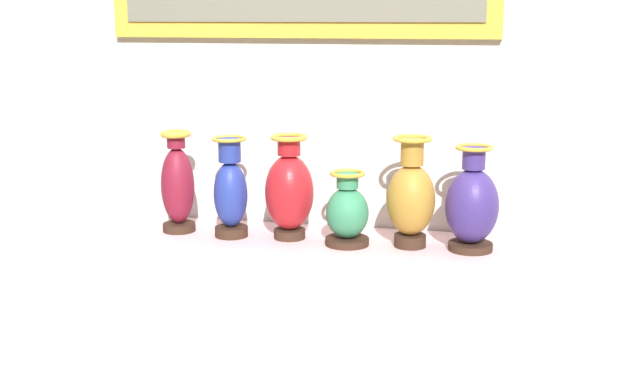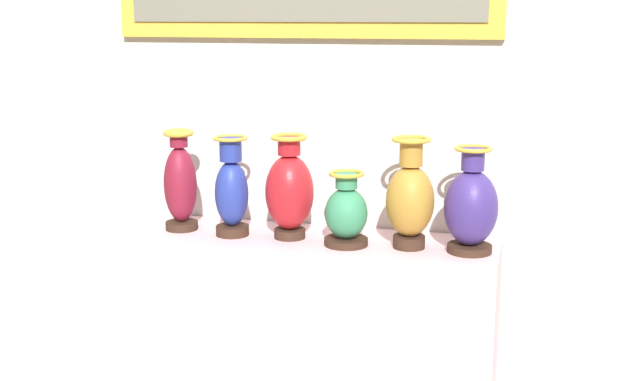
% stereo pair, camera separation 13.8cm
% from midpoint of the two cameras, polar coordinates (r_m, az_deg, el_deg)
% --- Properties ---
extents(display_shelf, '(1.32, 0.40, 0.96)m').
position_cam_midpoint_polar(display_shelf, '(3.19, 1.27, -11.68)').
color(display_shelf, beige).
rests_on(display_shelf, ground_plane).
extents(back_wall, '(3.64, 0.14, 2.86)m').
position_cam_midpoint_polar(back_wall, '(3.19, 2.38, 6.43)').
color(back_wall, silver).
rests_on(back_wall, ground_plane).
extents(vase_burgundy, '(0.13, 0.13, 0.39)m').
position_cam_midpoint_polar(vase_burgundy, '(3.15, -8.54, 0.50)').
color(vase_burgundy, '#382319').
rests_on(vase_burgundy, display_shelf).
extents(vase_cobalt, '(0.13, 0.13, 0.38)m').
position_cam_midpoint_polar(vase_cobalt, '(3.05, -4.93, -0.01)').
color(vase_cobalt, '#382319').
rests_on(vase_cobalt, display_shelf).
extents(vase_crimson, '(0.18, 0.18, 0.39)m').
position_cam_midpoint_polar(vase_crimson, '(3.00, -0.84, 0.01)').
color(vase_crimson, '#382319').
rests_on(vase_crimson, display_shelf).
extents(vase_jade, '(0.16, 0.16, 0.27)m').
position_cam_midpoint_polar(vase_jade, '(2.92, 3.21, -1.60)').
color(vase_jade, '#382319').
rests_on(vase_jade, display_shelf).
extents(vase_ochre, '(0.17, 0.17, 0.40)m').
position_cam_midpoint_polar(vase_ochre, '(2.90, 7.69, -0.56)').
color(vase_ochre, '#382319').
rests_on(vase_ochre, display_shelf).
extents(vase_indigo, '(0.19, 0.19, 0.38)m').
position_cam_midpoint_polar(vase_indigo, '(2.88, 11.90, -1.14)').
color(vase_indigo, '#382319').
rests_on(vase_indigo, display_shelf).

